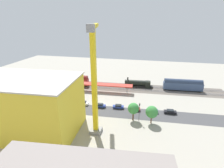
# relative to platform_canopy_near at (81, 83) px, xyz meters

# --- Properties ---
(ground_plane) EXTENTS (187.83, 187.83, 0.00)m
(ground_plane) POSITION_rel_platform_canopy_near_xyz_m (-14.34, 14.20, -3.83)
(ground_plane) COLOR #9E998C
(ground_plane) RESTS_ON ground
(rail_bed) EXTENTS (117.91, 19.10, 0.01)m
(rail_bed) POSITION_rel_platform_canopy_near_xyz_m (-14.34, -8.38, -3.83)
(rail_bed) COLOR #5B544C
(rail_bed) RESTS_ON ground
(street_asphalt) EXTENTS (117.70, 14.86, 0.01)m
(street_asphalt) POSITION_rel_platform_canopy_near_xyz_m (-14.34, 19.63, -3.83)
(street_asphalt) COLOR #424244
(street_asphalt) RESTS_ON ground
(track_rails) EXTENTS (117.25, 12.68, 0.12)m
(track_rails) POSITION_rel_platform_canopy_near_xyz_m (-14.34, -8.38, -3.65)
(track_rails) COLOR #9E9EA8
(track_rails) RESTS_ON ground
(platform_canopy_near) EXTENTS (53.35, 6.86, 4.10)m
(platform_canopy_near) POSITION_rel_platform_canopy_near_xyz_m (0.00, 0.00, 0.00)
(platform_canopy_near) COLOR #B73328
(platform_canopy_near) RESTS_ON ground
(locomotive) EXTENTS (15.25, 3.68, 5.29)m
(locomotive) POSITION_rel_platform_canopy_near_xyz_m (-28.98, -11.00, -1.92)
(locomotive) COLOR black
(locomotive) RESTS_ON ground
(passenger_coach) EXTENTS (19.78, 4.16, 6.17)m
(passenger_coach) POSITION_rel_platform_canopy_near_xyz_m (-51.72, -11.00, -0.60)
(passenger_coach) COLOR black
(passenger_coach) RESTS_ON ground
(freight_coach_far) EXTENTS (17.63, 4.04, 6.12)m
(freight_coach_far) POSITION_rel_platform_canopy_near_xyz_m (7.31, -5.76, -0.63)
(freight_coach_far) COLOR black
(freight_coach_far) RESTS_ON ground
(parked_car_0) EXTENTS (4.84, 2.03, 1.61)m
(parked_car_0) POSITION_rel_platform_canopy_near_xyz_m (-43.58, 15.70, -3.10)
(parked_car_0) COLOR black
(parked_car_0) RESTS_ON ground
(parked_car_1) EXTENTS (4.48, 2.18, 1.79)m
(parked_car_1) POSITION_rel_platform_canopy_near_xyz_m (-36.67, 16.45, -3.03)
(parked_car_1) COLOR black
(parked_car_1) RESTS_ON ground
(parked_car_2) EXTENTS (4.18, 2.23, 1.67)m
(parked_car_2) POSITION_rel_platform_canopy_near_xyz_m (-29.77, 16.32, -3.08)
(parked_car_2) COLOR black
(parked_car_2) RESTS_ON ground
(parked_car_3) EXTENTS (4.69, 2.23, 1.64)m
(parked_car_3) POSITION_rel_platform_canopy_near_xyz_m (-22.66, 15.91, -3.09)
(parked_car_3) COLOR black
(parked_car_3) RESTS_ON ground
(parked_car_4) EXTENTS (4.75, 2.01, 1.75)m
(parked_car_4) POSITION_rel_platform_canopy_near_xyz_m (-14.91, 16.70, -3.05)
(parked_car_4) COLOR black
(parked_car_4) RESTS_ON ground
(parked_car_5) EXTENTS (4.55, 1.87, 1.73)m
(parked_car_5) POSITION_rel_platform_canopy_near_xyz_m (-7.09, 16.12, -3.05)
(parked_car_5) COLOR black
(parked_car_5) RESTS_ON ground
(construction_building) EXTENTS (33.43, 21.78, 17.99)m
(construction_building) POSITION_rel_platform_canopy_near_xyz_m (3.46, 37.56, 5.17)
(construction_building) COLOR yellow
(construction_building) RESTS_ON ground
(construction_roof_slab) EXTENTS (34.06, 22.41, 0.40)m
(construction_roof_slab) POSITION_rel_platform_canopy_near_xyz_m (3.46, 37.56, 14.36)
(construction_roof_slab) COLOR #B7B2A8
(construction_roof_slab) RESTS_ON construction_building
(tower_crane) EXTENTS (7.71, 25.84, 34.36)m
(tower_crane) POSITION_rel_platform_canopy_near_xyz_m (-18.05, 32.06, 16.55)
(tower_crane) COLOR gray
(tower_crane) RESTS_ON ground
(box_truck_0) EXTENTS (9.04, 2.79, 3.43)m
(box_truck_0) POSITION_rel_platform_canopy_near_xyz_m (10.01, 22.62, -2.16)
(box_truck_0) COLOR black
(box_truck_0) RESTS_ON ground
(street_tree_0) EXTENTS (4.14, 4.14, 6.89)m
(street_tree_0) POSITION_rel_platform_canopy_near_xyz_m (-29.70, 23.82, 0.95)
(street_tree_0) COLOR brown
(street_tree_0) RESTS_ON ground
(street_tree_1) EXTENTS (4.83, 4.83, 8.00)m
(street_tree_1) POSITION_rel_platform_canopy_near_xyz_m (16.42, 25.26, 1.73)
(street_tree_1) COLOR brown
(street_tree_1) RESTS_ON ground
(street_tree_2) EXTENTS (4.37, 4.37, 6.73)m
(street_tree_2) POSITION_rel_platform_canopy_near_xyz_m (-36.28, 24.52, 0.70)
(street_tree_2) COLOR brown
(street_tree_2) RESTS_ON ground
(street_tree_3) EXTENTS (6.11, 6.11, 8.66)m
(street_tree_3) POSITION_rel_platform_canopy_near_xyz_m (17.50, 24.05, 1.76)
(street_tree_3) COLOR brown
(street_tree_3) RESTS_ON ground
(street_tree_4) EXTENTS (4.69, 4.69, 6.96)m
(street_tree_4) POSITION_rel_platform_canopy_near_xyz_m (4.79, 25.25, 0.78)
(street_tree_4) COLOR brown
(street_tree_4) RESTS_ON ground
(traffic_light) EXTENTS (0.50, 0.36, 7.18)m
(traffic_light) POSITION_rel_platform_canopy_near_xyz_m (-31.88, 24.02, 0.88)
(traffic_light) COLOR #333333
(traffic_light) RESTS_ON ground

